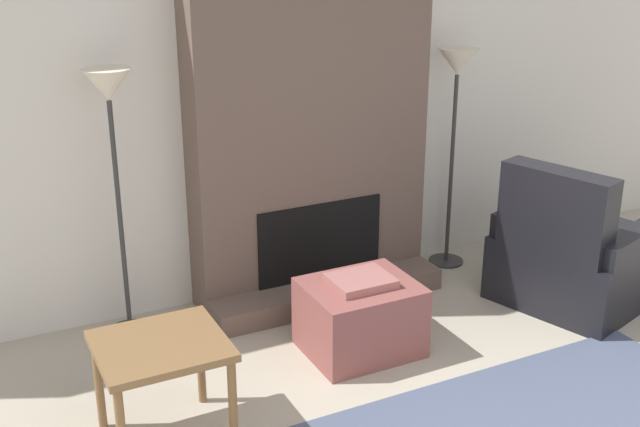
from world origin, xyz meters
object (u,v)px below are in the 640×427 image
ottoman (360,316)px  floor_lamp_right (456,85)px  floor_lamp_left (110,114)px  side_table (161,357)px  armchair (574,259)px

ottoman → floor_lamp_right: bearing=34.7°
floor_lamp_left → floor_lamp_right: floor_lamp_left is taller
side_table → floor_lamp_left: floor_lamp_left is taller
ottoman → floor_lamp_right: size_ratio=0.40×
floor_lamp_left → ottoman: bearing=-35.6°
ottoman → floor_lamp_right: 1.90m
armchair → floor_lamp_left: (-2.85, 0.91, 1.12)m
floor_lamp_left → armchair: bearing=-17.6°
floor_lamp_right → ottoman: bearing=-145.3°
armchair → ottoman: bearing=70.7°
ottoman → floor_lamp_left: floor_lamp_left is taller
armchair → side_table: (-2.96, -0.30, 0.18)m
armchair → side_table: 2.98m
side_table → armchair: bearing=5.8°
ottoman → armchair: armchair is taller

